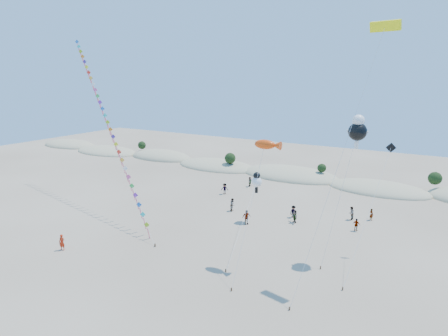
{
  "coord_description": "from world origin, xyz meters",
  "views": [
    {
      "loc": [
        23.87,
        -20.58,
        18.29
      ],
      "look_at": [
        3.71,
        14.0,
        8.56
      ],
      "focal_mm": 30.0,
      "sensor_mm": 36.0,
      "label": 1
    }
  ],
  "objects_px": {
    "flyer_foreground": "(62,242)",
    "kite_train": "(105,117)",
    "parafoil_kite": "(384,31)",
    "fish_kite": "(268,145)"
  },
  "relations": [
    {
      "from": "flyer_foreground",
      "to": "kite_train",
      "type": "bearing_deg",
      "value": 96.89
    },
    {
      "from": "fish_kite",
      "to": "parafoil_kite",
      "type": "xyz_separation_m",
      "value": [
        9.04,
        2.24,
        9.96
      ]
    },
    {
      "from": "parafoil_kite",
      "to": "flyer_foreground",
      "type": "distance_m",
      "value": 37.56
    },
    {
      "from": "fish_kite",
      "to": "parafoil_kite",
      "type": "height_order",
      "value": "parafoil_kite"
    },
    {
      "from": "fish_kite",
      "to": "parafoil_kite",
      "type": "relative_size",
      "value": 0.55
    },
    {
      "from": "fish_kite",
      "to": "flyer_foreground",
      "type": "distance_m",
      "value": 24.52
    },
    {
      "from": "kite_train",
      "to": "parafoil_kite",
      "type": "height_order",
      "value": "kite_train"
    },
    {
      "from": "parafoil_kite",
      "to": "flyer_foreground",
      "type": "bearing_deg",
      "value": -159.21
    },
    {
      "from": "parafoil_kite",
      "to": "kite_train",
      "type": "bearing_deg",
      "value": 174.81
    },
    {
      "from": "kite_train",
      "to": "parafoil_kite",
      "type": "distance_m",
      "value": 38.03
    }
  ]
}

